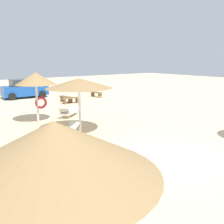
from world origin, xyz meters
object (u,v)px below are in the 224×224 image
at_px(parasol_0, 54,149).
at_px(bench_2, 96,93).
at_px(parasol_1, 36,79).
at_px(bench_0, 66,98).
at_px(bench_1, 71,99).
at_px(lounger_4, 59,133).
at_px(parasol_4, 79,83).
at_px(lounger_1, 69,112).
at_px(parked_car, 24,89).

distance_m(parasol_0, bench_2, 21.48).
height_order(parasol_1, bench_0, parasol_1).
distance_m(parasol_1, bench_0, 7.21).
bearing_deg(bench_1, bench_2, 25.27).
relative_size(parasol_1, bench_2, 1.87).
xyz_separation_m(parasol_0, parasol_1, (4.19, 11.37, -0.11)).
distance_m(parasol_0, lounger_4, 8.74).
xyz_separation_m(bench_0, bench_2, (3.60, 0.88, 0.00)).
bearing_deg(parasol_1, parasol_4, -77.74).
relative_size(lounger_1, bench_2, 1.22).
bearing_deg(parked_car, lounger_4, -102.85).
bearing_deg(lounger_1, bench_1, 60.05).
xyz_separation_m(parasol_4, parked_car, (1.82, 13.20, -1.62)).
relative_size(bench_0, bench_1, 1.01).
xyz_separation_m(lounger_4, bench_1, (4.99, 8.16, 0.02)).
height_order(bench_1, bench_2, same).
xyz_separation_m(parasol_0, bench_0, (8.69, 16.60, -2.22)).
height_order(lounger_4, bench_2, lounger_4).
relative_size(lounger_1, parked_car, 0.45).
xyz_separation_m(parasol_1, parked_car, (2.57, 9.75, -1.64)).
bearing_deg(bench_0, bench_2, 13.67).
bearing_deg(lounger_4, lounger_1, 57.02).
bearing_deg(parasol_0, parasol_4, 58.06).
relative_size(lounger_1, bench_0, 1.20).
xyz_separation_m(parasol_4, bench_2, (7.35, 9.55, -2.10)).
xyz_separation_m(lounger_1, bench_2, (6.05, 5.93, 0.03)).
xyz_separation_m(parasol_0, parasol_4, (4.94, 7.92, -0.12)).
height_order(parasol_1, bench_2, parasol_1).
xyz_separation_m(bench_1, parked_car, (-1.91, 5.36, 0.48)).
bearing_deg(parasol_4, parasol_0, -121.94).
bearing_deg(parasol_1, bench_2, 36.97).
xyz_separation_m(parasol_4, lounger_1, (1.30, 3.62, -2.13)).
relative_size(parasol_4, lounger_1, 1.69).
bearing_deg(parasol_0, bench_2, 54.87).
height_order(parasol_1, lounger_1, parasol_1).
xyz_separation_m(parasol_1, lounger_1, (2.05, 0.17, -2.14)).
bearing_deg(parasol_4, lounger_1, 70.26).
bearing_deg(lounger_1, parasol_1, -175.18).
xyz_separation_m(parasol_0, parked_car, (6.76, 21.12, -1.75)).
relative_size(bench_0, bench_2, 1.01).
bearing_deg(lounger_4, parasol_1, 82.32).
xyz_separation_m(bench_2, parked_car, (-5.53, 3.65, 0.48)).
height_order(parasol_4, parked_car, parasol_4).
relative_size(parasol_4, bench_0, 2.03).
distance_m(parasol_4, parked_car, 13.42).
bearing_deg(lounger_4, bench_1, 58.56).
bearing_deg(parked_car, parasol_4, -97.87).
bearing_deg(lounger_1, parasol_0, -118.38).
distance_m(lounger_1, bench_2, 8.47).
bearing_deg(lounger_4, parasol_0, -115.83).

